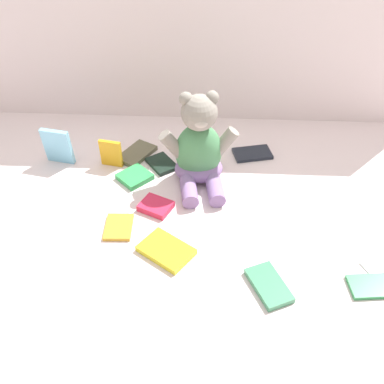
{
  "coord_description": "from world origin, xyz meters",
  "views": [
    {
      "loc": [
        0.05,
        -1.04,
        0.9
      ],
      "look_at": [
        0.0,
        -0.1,
        0.1
      ],
      "focal_mm": 41.35,
      "sensor_mm": 36.0,
      "label": 1
    }
  ],
  "objects_px": {
    "book_case_9": "(166,250)",
    "book_case_10": "(269,285)",
    "teddy_bear": "(199,149)",
    "book_case_0": "(119,227)",
    "book_case_1": "(162,164)",
    "book_case_7": "(111,153)",
    "book_case_5": "(373,286)",
    "book_case_2": "(156,206)",
    "book_case_3": "(252,154)",
    "book_case_6": "(135,177)",
    "book_case_11": "(137,154)",
    "book_case_4": "(58,146)"
  },
  "relations": [
    {
      "from": "book_case_9",
      "to": "book_case_10",
      "type": "relative_size",
      "value": 1.08
    },
    {
      "from": "teddy_bear",
      "to": "book_case_9",
      "type": "bearing_deg",
      "value": -111.5
    },
    {
      "from": "book_case_0",
      "to": "book_case_1",
      "type": "relative_size",
      "value": 0.98
    },
    {
      "from": "book_case_0",
      "to": "book_case_7",
      "type": "bearing_deg",
      "value": -78.27
    },
    {
      "from": "book_case_5",
      "to": "book_case_9",
      "type": "relative_size",
      "value": 0.86
    },
    {
      "from": "book_case_2",
      "to": "book_case_3",
      "type": "height_order",
      "value": "book_case_2"
    },
    {
      "from": "teddy_bear",
      "to": "book_case_5",
      "type": "relative_size",
      "value": 2.51
    },
    {
      "from": "teddy_bear",
      "to": "book_case_6",
      "type": "distance_m",
      "value": 0.23
    },
    {
      "from": "book_case_7",
      "to": "book_case_11",
      "type": "bearing_deg",
      "value": 49.67
    },
    {
      "from": "book_case_7",
      "to": "book_case_2",
      "type": "bearing_deg",
      "value": -39.63
    },
    {
      "from": "book_case_1",
      "to": "book_case_10",
      "type": "bearing_deg",
      "value": -93.34
    },
    {
      "from": "book_case_5",
      "to": "book_case_11",
      "type": "height_order",
      "value": "book_case_11"
    },
    {
      "from": "book_case_3",
      "to": "book_case_7",
      "type": "xyz_separation_m",
      "value": [
        -0.48,
        -0.08,
        0.04
      ]
    },
    {
      "from": "book_case_4",
      "to": "book_case_7",
      "type": "xyz_separation_m",
      "value": [
        0.18,
        -0.01,
        -0.02
      ]
    },
    {
      "from": "book_case_0",
      "to": "book_case_9",
      "type": "bearing_deg",
      "value": 147.74
    },
    {
      "from": "book_case_4",
      "to": "book_case_5",
      "type": "xyz_separation_m",
      "value": [
        0.93,
        -0.48,
        -0.06
      ]
    },
    {
      "from": "book_case_10",
      "to": "book_case_5",
      "type": "bearing_deg",
      "value": -22.0
    },
    {
      "from": "book_case_9",
      "to": "book_case_11",
      "type": "relative_size",
      "value": 1.03
    },
    {
      "from": "book_case_4",
      "to": "book_case_7",
      "type": "height_order",
      "value": "book_case_4"
    },
    {
      "from": "book_case_1",
      "to": "book_case_3",
      "type": "height_order",
      "value": "book_case_1"
    },
    {
      "from": "book_case_4",
      "to": "book_case_11",
      "type": "distance_m",
      "value": 0.26
    },
    {
      "from": "teddy_bear",
      "to": "book_case_7",
      "type": "height_order",
      "value": "teddy_bear"
    },
    {
      "from": "teddy_bear",
      "to": "book_case_11",
      "type": "height_order",
      "value": "teddy_bear"
    },
    {
      "from": "book_case_5",
      "to": "book_case_7",
      "type": "xyz_separation_m",
      "value": [
        -0.75,
        0.47,
        0.04
      ]
    },
    {
      "from": "book_case_4",
      "to": "book_case_5",
      "type": "distance_m",
      "value": 1.05
    },
    {
      "from": "book_case_0",
      "to": "book_case_5",
      "type": "xyz_separation_m",
      "value": [
        0.67,
        -0.17,
        -0.0
      ]
    },
    {
      "from": "teddy_bear",
      "to": "book_case_1",
      "type": "relative_size",
      "value": 2.91
    },
    {
      "from": "book_case_4",
      "to": "book_case_5",
      "type": "relative_size",
      "value": 1.07
    },
    {
      "from": "book_case_0",
      "to": "book_case_11",
      "type": "xyz_separation_m",
      "value": [
        -0.0,
        0.36,
        0.0
      ]
    },
    {
      "from": "book_case_6",
      "to": "book_case_7",
      "type": "bearing_deg",
      "value": -174.78
    },
    {
      "from": "teddy_bear",
      "to": "book_case_7",
      "type": "relative_size",
      "value": 3.14
    },
    {
      "from": "book_case_3",
      "to": "book_case_7",
      "type": "distance_m",
      "value": 0.48
    },
    {
      "from": "book_case_4",
      "to": "book_case_5",
      "type": "bearing_deg",
      "value": -16.39
    },
    {
      "from": "teddy_bear",
      "to": "book_case_6",
      "type": "bearing_deg",
      "value": 176.1
    },
    {
      "from": "book_case_3",
      "to": "book_case_11",
      "type": "bearing_deg",
      "value": -100.31
    },
    {
      "from": "book_case_1",
      "to": "book_case_4",
      "type": "relative_size",
      "value": 0.81
    },
    {
      "from": "book_case_6",
      "to": "book_case_5",
      "type": "bearing_deg",
      "value": 13.16
    },
    {
      "from": "book_case_3",
      "to": "book_case_4",
      "type": "bearing_deg",
      "value": -97.15
    },
    {
      "from": "book_case_3",
      "to": "book_case_9",
      "type": "relative_size",
      "value": 0.92
    },
    {
      "from": "book_case_9",
      "to": "book_case_11",
      "type": "height_order",
      "value": "book_case_9"
    },
    {
      "from": "book_case_1",
      "to": "book_case_6",
      "type": "distance_m",
      "value": 0.11
    },
    {
      "from": "book_case_2",
      "to": "book_case_7",
      "type": "bearing_deg",
      "value": 64.16
    },
    {
      "from": "teddy_bear",
      "to": "book_case_11",
      "type": "bearing_deg",
      "value": 144.27
    },
    {
      "from": "teddy_bear",
      "to": "book_case_3",
      "type": "height_order",
      "value": "teddy_bear"
    },
    {
      "from": "book_case_0",
      "to": "book_case_2",
      "type": "xyz_separation_m",
      "value": [
        0.1,
        0.09,
        0.0
      ]
    },
    {
      "from": "teddy_bear",
      "to": "book_case_2",
      "type": "bearing_deg",
      "value": -136.76
    },
    {
      "from": "book_case_7",
      "to": "book_case_11",
      "type": "distance_m",
      "value": 0.1
    },
    {
      "from": "book_case_7",
      "to": "book_case_1",
      "type": "bearing_deg",
      "value": 13.11
    },
    {
      "from": "book_case_1",
      "to": "book_case_4",
      "type": "xyz_separation_m",
      "value": [
        -0.34,
        0.0,
        0.06
      ]
    },
    {
      "from": "book_case_2",
      "to": "book_case_7",
      "type": "relative_size",
      "value": 0.95
    }
  ]
}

